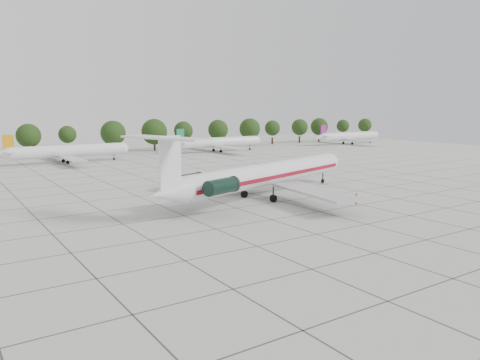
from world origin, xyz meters
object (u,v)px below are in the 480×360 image
(ground_crew, at_px, (356,200))
(bg_airliner_c, at_px, (68,151))
(bg_airliner_e, at_px, (349,136))
(bg_airliner_d, at_px, (219,142))
(main_airliner, at_px, (261,175))

(ground_crew, bearing_deg, bg_airliner_c, -93.35)
(ground_crew, xyz_separation_m, bg_airliner_e, (81.05, 77.63, 2.01))
(ground_crew, height_order, bg_airliner_d, bg_airliner_d)
(main_airliner, xyz_separation_m, bg_airliner_e, (89.17, 66.25, -0.75))
(main_airliner, height_order, bg_airliner_d, main_airliner)
(ground_crew, bearing_deg, main_airliner, -73.34)
(bg_airliner_c, bearing_deg, ground_crew, -74.50)
(ground_crew, distance_m, bg_airliner_e, 112.25)
(bg_airliner_e, bearing_deg, bg_airliner_c, -178.28)
(bg_airliner_c, bearing_deg, main_airliner, -78.76)
(bg_airliner_c, relative_size, bg_airliner_d, 1.00)
(ground_crew, distance_m, bg_airliner_c, 77.41)
(bg_airliner_d, bearing_deg, main_airliner, -116.40)
(main_airliner, height_order, bg_airliner_e, main_airliner)
(main_airliner, distance_m, ground_crew, 14.26)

